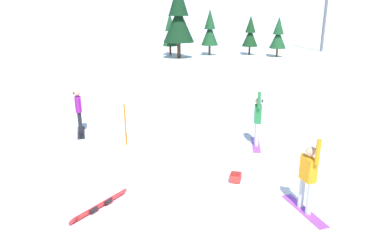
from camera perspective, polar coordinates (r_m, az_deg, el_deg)
name	(u,v)px	position (r m, az deg, el deg)	size (l,w,h in m)	color
ground_plane	(206,196)	(9.59, 2.33, -12.40)	(800.00, 800.00, 0.00)	white
snowboarder_foreground	(308,177)	(8.93, 18.55, -8.91)	(0.45, 1.61, 2.01)	#993FD8
snowboarder_midground	(258,120)	(12.82, 10.77, 0.06)	(0.80, 1.58, 2.09)	#993FD8
snowboarder_background	(79,111)	(14.62, -18.20, 1.49)	(0.42, 1.60, 1.80)	black
loose_snowboard_near_left	(100,205)	(9.23, -14.92, -13.48)	(1.46, 1.39, 0.24)	red
backpack_red	(236,177)	(10.38, 7.20, -9.29)	(0.49, 0.55, 0.28)	red
trail_marker_pole	(125,125)	(12.92, -10.95, -0.79)	(0.06, 0.06, 1.57)	orange
pine_tree_short	(278,35)	(38.81, 14.05, 13.44)	(1.78, 1.78, 4.19)	#472D19
pine_tree_broad	(250,34)	(40.06, 9.60, 13.91)	(1.77, 1.77, 4.30)	#472D19
pine_tree_leaning	(179,18)	(36.61, -2.24, 16.53)	(3.19, 3.19, 7.50)	#472D19
pine_tree_young	(170,32)	(39.31, -3.65, 14.30)	(1.67, 1.67, 4.63)	#472D19
pine_tree_slender	(210,30)	(39.18, 2.96, 14.59)	(1.89, 1.89, 4.99)	#472D19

